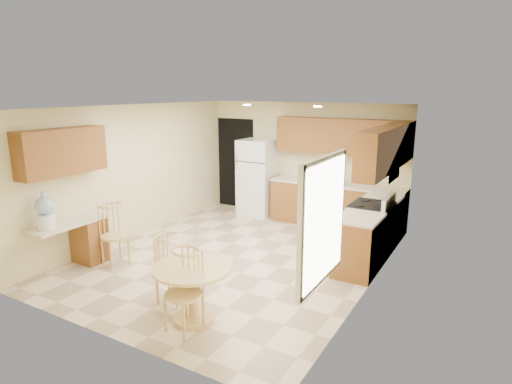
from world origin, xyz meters
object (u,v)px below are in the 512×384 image
Objects in this scene: refrigerator at (258,178)px; chair_desk at (109,230)px; stove at (370,230)px; dining_table at (193,286)px; chair_table_b at (178,287)px; chair_table_a at (167,265)px; water_crock at (45,212)px.

refrigerator is 3.75m from chair_desk.
dining_table is at bearing -112.18° from stove.
chair_table_b is (1.64, -4.69, -0.25)m from refrigerator.
chair_table_b reaches higher than chair_table_a.
water_crock is (-0.45, -0.75, 0.42)m from chair_desk.
chair_table_b reaches higher than chair_desk.
dining_table is 0.58m from chair_table_a.
chair_table_a is 0.93× the size of chair_desk.
stove is 3.50m from chair_table_a.
dining_table is at bearing 1.60° from water_crock.
stove reaches higher than chair_desk.
refrigerator is 1.55× the size of stove.
water_crock reaches higher than chair_table_b.
chair_desk is at bearing 58.93° from water_crock.
refrigerator is 1.85× the size of chair_table_a.
chair_table_b is (0.60, -0.49, 0.04)m from chair_table_a.
chair_desk is 0.97m from water_crock.
refrigerator reaches higher than stove.
water_crock is at bearing 2.09° from chair_table_b.
stove is 1.19× the size of chair_table_a.
stove reaches higher than dining_table.
chair_table_a is 0.78m from chair_table_b.
chair_table_a is at bearing -76.07° from refrigerator.
chair_table_a is 1.72m from chair_desk.
water_crock is (-2.64, -0.07, 0.56)m from dining_table.
refrigerator is at bearing 157.01° from stove.
dining_table is 0.98× the size of chair_desk.
refrigerator is 1.73× the size of chair_desk.
chair_table_a reaches higher than dining_table.
dining_table is 2.30m from chair_desk.
stove is 1.11× the size of chair_desk.
chair_table_a is (-0.55, 0.16, 0.09)m from dining_table.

